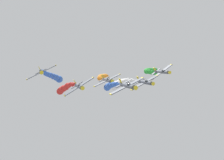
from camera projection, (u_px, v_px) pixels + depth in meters
name	position (u px, v px, depth m)	size (l,w,h in m)	color
airplane_lead	(127.00, 86.00, 62.04)	(8.84, 10.35, 4.32)	#474C56
smoke_trail_lead	(110.00, 86.00, 76.91)	(2.28, 13.35, 3.61)	blue
airplane_left_inner	(145.00, 82.00, 74.59)	(8.73, 10.35, 4.57)	#474C56
smoke_trail_left_inner	(119.00, 84.00, 99.69)	(3.42, 27.20, 6.24)	white
airplane_right_inner	(79.00, 86.00, 68.62)	(8.37, 10.35, 5.25)	#474C56
smoke_trail_right_inner	(64.00, 88.00, 89.93)	(4.65, 22.43, 6.11)	red
airplane_left_outer	(107.00, 80.00, 80.16)	(8.89, 10.35, 4.19)	#474C56
smoke_trail_left_outer	(103.00, 78.00, 105.38)	(9.72, 25.61, 3.59)	orange
airplane_right_outer	(162.00, 72.00, 85.87)	(8.15, 10.35, 5.61)	#474C56
smoke_trail_right_outer	(151.00, 71.00, 118.31)	(18.20, 32.70, 3.74)	green
airplane_trailing	(41.00, 72.00, 73.45)	(8.74, 10.35, 4.54)	#474C56
smoke_trail_trailing	(54.00, 77.00, 96.34)	(9.04, 21.57, 5.80)	blue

